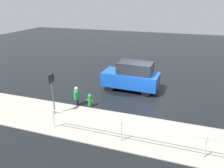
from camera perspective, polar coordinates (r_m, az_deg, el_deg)
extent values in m
plane|color=black|center=(14.65, 9.32, -3.51)|extent=(60.00, 60.00, 0.00)
cube|color=gray|center=(11.02, 5.42, -12.23)|extent=(24.00, 3.20, 0.04)
cube|color=blue|center=(15.47, 4.86, 1.27)|extent=(3.96, 1.85, 0.99)
cube|color=#1E232B|center=(15.11, 6.10, 4.25)|extent=(2.40, 1.58, 0.77)
cylinder|color=black|center=(15.40, -0.55, -0.72)|extent=(0.61, 0.24, 0.60)
cylinder|color=black|center=(16.64, 1.25, 1.01)|extent=(0.61, 0.24, 0.60)
cylinder|color=black|center=(14.72, 8.82, -2.07)|extent=(0.61, 0.24, 0.60)
cylinder|color=black|center=(16.02, 9.94, -0.15)|extent=(0.61, 0.24, 0.60)
cylinder|color=#197A2D|center=(13.29, -5.78, -4.56)|extent=(0.22, 0.22, 0.62)
sphere|color=#197A2D|center=(13.13, -5.84, -3.14)|extent=(0.26, 0.26, 0.26)
cylinder|color=#197A2D|center=(13.20, -5.16, -4.37)|extent=(0.10, 0.09, 0.09)
cylinder|color=#197A2D|center=(13.32, -6.42, -4.17)|extent=(0.10, 0.09, 0.09)
cylinder|color=#2D2D2D|center=(13.41, -5.74, -5.64)|extent=(0.31, 0.31, 0.06)
cube|color=#1E8C4C|center=(13.32, -9.23, -2.70)|extent=(0.30, 0.40, 0.55)
sphere|color=tan|center=(13.17, -9.33, -1.17)|extent=(0.22, 0.22, 0.22)
cylinder|color=#1E1E2D|center=(13.61, -9.00, -4.47)|extent=(0.13, 0.13, 0.45)
cylinder|color=#1E1E2D|center=(13.45, -9.21, -4.80)|extent=(0.13, 0.13, 0.45)
cylinder|color=#1E8C4C|center=(13.53, -8.94, -2.29)|extent=(0.09, 0.09, 0.50)
cylinder|color=#1E8C4C|center=(13.11, -9.53, -3.13)|extent=(0.09, 0.09, 0.50)
cylinder|color=#B7BABF|center=(9.88, 23.19, -15.03)|extent=(0.04, 0.04, 1.05)
cylinder|color=#B7BABF|center=(10.06, 2.46, -12.32)|extent=(0.04, 0.04, 1.05)
cylinder|color=#B7BABF|center=(11.39, -14.99, -8.75)|extent=(0.04, 0.04, 1.05)
cylinder|color=#B7BABF|center=(9.55, 12.90, -11.56)|extent=(10.56, 0.04, 0.04)
cylinder|color=#B7BABF|center=(9.78, 12.69, -13.63)|extent=(10.56, 0.04, 0.04)
cylinder|color=#4C4C51|center=(12.37, -15.18, -2.75)|extent=(0.07, 0.07, 2.40)
cube|color=black|center=(12.03, -15.61, 1.39)|extent=(0.04, 0.44, 0.44)
cylinder|color=black|center=(16.17, 3.91, -0.79)|extent=(3.48, 3.48, 0.01)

